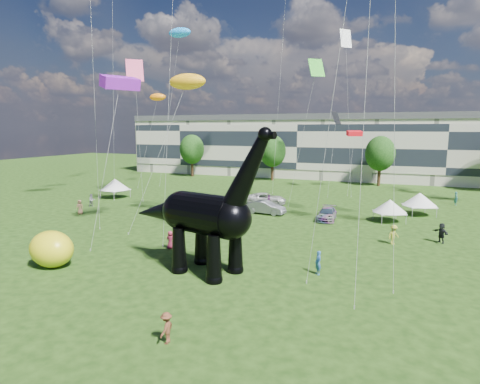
% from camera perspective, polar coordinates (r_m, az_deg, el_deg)
% --- Properties ---
extents(ground, '(220.00, 220.00, 0.00)m').
position_cam_1_polar(ground, '(27.36, -5.73, -12.94)').
color(ground, '#16330C').
rests_on(ground, ground).
extents(terrace_row, '(78.00, 11.00, 12.00)m').
position_cam_1_polar(terrace_row, '(86.79, 9.01, 6.15)').
color(terrace_row, beige).
rests_on(terrace_row, ground).
extents(tree_far_left, '(5.20, 5.20, 9.44)m').
position_cam_1_polar(tree_far_left, '(86.37, -6.86, 6.38)').
color(tree_far_left, '#382314').
rests_on(tree_far_left, ground).
extents(tree_mid_left, '(5.20, 5.20, 9.44)m').
position_cam_1_polar(tree_mid_left, '(79.18, 4.66, 6.17)').
color(tree_mid_left, '#382314').
rests_on(tree_mid_left, ground).
extents(tree_mid_right, '(5.20, 5.20, 9.44)m').
position_cam_1_polar(tree_mid_right, '(75.54, 19.33, 5.56)').
color(tree_mid_right, '#382314').
rests_on(tree_mid_right, ground).
extents(dinosaur_sculpture, '(13.11, 5.16, 10.72)m').
position_cam_1_polar(dinosaur_sculpture, '(28.74, -5.62, -3.41)').
color(dinosaur_sculpture, black).
rests_on(dinosaur_sculpture, ground).
extents(car_silver, '(4.28, 5.21, 1.67)m').
position_cam_1_polar(car_silver, '(54.14, -7.76, -1.02)').
color(car_silver, silver).
rests_on(car_silver, ground).
extents(car_grey, '(4.91, 2.12, 1.57)m').
position_cam_1_polar(car_grey, '(48.41, 3.68, -2.21)').
color(car_grey, slate).
rests_on(car_grey, ground).
extents(car_white, '(5.80, 3.45, 1.51)m').
position_cam_1_polar(car_white, '(54.66, 3.74, -0.94)').
color(car_white, silver).
rests_on(car_white, ground).
extents(car_dark, '(2.29, 4.86, 1.37)m').
position_cam_1_polar(car_dark, '(46.25, 12.28, -3.06)').
color(car_dark, '#595960').
rests_on(car_dark, ground).
extents(gazebo_near, '(4.71, 4.71, 2.49)m').
position_cam_1_polar(gazebo_near, '(47.16, 20.53, -1.88)').
color(gazebo_near, white).
rests_on(gazebo_near, ground).
extents(gazebo_far, '(5.06, 5.06, 2.69)m').
position_cam_1_polar(gazebo_far, '(52.03, 24.19, -0.97)').
color(gazebo_far, white).
rests_on(gazebo_far, ground).
extents(gazebo_left, '(4.80, 4.80, 2.86)m').
position_cam_1_polar(gazebo_left, '(62.11, -17.36, 1.04)').
color(gazebo_left, white).
rests_on(gazebo_left, ground).
extents(inflatable_yellow, '(3.77, 3.02, 2.73)m').
position_cam_1_polar(inflatable_yellow, '(33.14, -25.23, -7.34)').
color(inflatable_yellow, yellow).
rests_on(inflatable_yellow, ground).
extents(visitors, '(45.32, 45.79, 1.83)m').
position_cam_1_polar(visitors, '(40.20, 3.93, -4.44)').
color(visitors, '#9D9E2B').
rests_on(visitors, ground).
extents(kites, '(64.03, 50.33, 31.04)m').
position_cam_1_polar(kites, '(50.10, 3.56, 21.74)').
color(kites, red).
rests_on(kites, ground).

